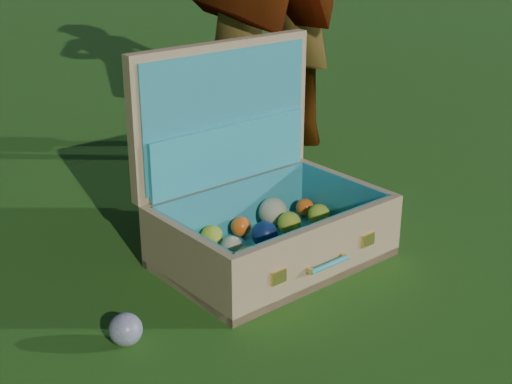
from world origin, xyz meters
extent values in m
plane|color=#215114|center=(0.00, 0.00, 0.00)|extent=(60.00, 60.00, 0.00)
sphere|color=#4164A9|center=(-0.65, -0.18, 0.04)|extent=(0.07, 0.07, 0.07)
cube|color=tan|center=(-0.16, -0.05, 0.01)|extent=(0.60, 0.43, 0.02)
cube|color=tan|center=(-0.14, -0.23, 0.09)|extent=(0.58, 0.06, 0.17)
cube|color=tan|center=(-0.17, 0.13, 0.09)|extent=(0.58, 0.06, 0.17)
cube|color=tan|center=(-0.43, -0.07, 0.09)|extent=(0.05, 0.34, 0.17)
cube|color=tan|center=(0.12, -0.03, 0.09)|extent=(0.05, 0.34, 0.17)
cube|color=teal|center=(-0.16, -0.05, 0.02)|extent=(0.56, 0.38, 0.01)
cube|color=teal|center=(-0.14, -0.22, 0.10)|extent=(0.53, 0.05, 0.15)
cube|color=teal|center=(-0.17, 0.12, 0.10)|extent=(0.53, 0.05, 0.15)
cube|color=teal|center=(-0.42, -0.07, 0.10)|extent=(0.03, 0.34, 0.15)
cube|color=teal|center=(0.11, -0.03, 0.10)|extent=(0.03, 0.34, 0.15)
cube|color=tan|center=(-0.17, 0.16, 0.37)|extent=(0.58, 0.08, 0.39)
cube|color=teal|center=(-0.17, 0.14, 0.37)|extent=(0.53, 0.05, 0.34)
cube|color=#36A9AF|center=(-0.17, 0.13, 0.26)|extent=(0.52, 0.06, 0.16)
cube|color=#F2C659|center=(-0.30, -0.26, 0.09)|extent=(0.04, 0.01, 0.03)
cube|color=#F2C659|center=(0.01, -0.24, 0.09)|extent=(0.04, 0.01, 0.03)
cylinder|color=#36A9AF|center=(-0.14, -0.26, 0.07)|extent=(0.13, 0.02, 0.01)
cube|color=#F2C659|center=(-0.20, -0.26, 0.07)|extent=(0.01, 0.02, 0.01)
cube|color=#F2C659|center=(-0.08, -0.25, 0.07)|extent=(0.01, 0.02, 0.01)
sphere|color=gold|center=(-0.38, -0.19, 0.06)|extent=(0.06, 0.06, 0.06)
sphere|color=silver|center=(-0.25, -0.17, 0.06)|extent=(0.07, 0.07, 0.07)
sphere|color=silver|center=(-0.14, -0.17, 0.07)|extent=(0.09, 0.09, 0.09)
sphere|color=silver|center=(-0.05, -0.17, 0.05)|extent=(0.05, 0.05, 0.05)
sphere|color=red|center=(0.06, -0.16, 0.05)|extent=(0.04, 0.04, 0.04)
sphere|color=#FF5E15|center=(-0.38, -0.11, 0.05)|extent=(0.05, 0.05, 0.05)
sphere|color=gold|center=(-0.27, -0.10, 0.06)|extent=(0.06, 0.06, 0.06)
sphere|color=red|center=(-0.14, -0.09, 0.05)|extent=(0.04, 0.04, 0.04)
sphere|color=gold|center=(-0.05, -0.09, 0.06)|extent=(0.06, 0.06, 0.06)
sphere|color=gold|center=(0.07, -0.08, 0.06)|extent=(0.06, 0.06, 0.06)
sphere|color=#0E1F4A|center=(-0.38, -0.03, 0.06)|extent=(0.06, 0.06, 0.06)
sphere|color=beige|center=(-0.26, -0.01, 0.06)|extent=(0.06, 0.06, 0.06)
sphere|color=#0E1F4A|center=(-0.16, -0.01, 0.06)|extent=(0.07, 0.07, 0.07)
sphere|color=gold|center=(-0.05, 0.01, 0.06)|extent=(0.07, 0.07, 0.07)
sphere|color=gold|center=(0.05, 0.00, 0.06)|extent=(0.06, 0.06, 0.06)
sphere|color=gold|center=(-0.39, 0.06, 0.07)|extent=(0.08, 0.08, 0.08)
sphere|color=gold|center=(-0.27, 0.07, 0.06)|extent=(0.06, 0.06, 0.06)
sphere|color=#FF5E15|center=(-0.17, 0.08, 0.06)|extent=(0.06, 0.06, 0.06)
sphere|color=beige|center=(-0.05, 0.08, 0.07)|extent=(0.08, 0.08, 0.08)
sphere|color=#FF5E15|center=(0.06, 0.08, 0.05)|extent=(0.05, 0.05, 0.05)
camera|label=1|loc=(-1.19, -1.41, 0.89)|focal=50.00mm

